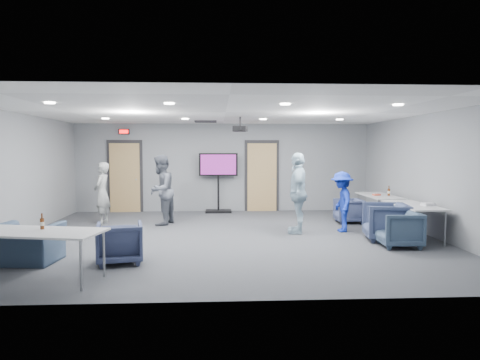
{
  "coord_description": "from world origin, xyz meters",
  "views": [
    {
      "loc": [
        -0.18,
        -9.23,
        1.89
      ],
      "look_at": [
        0.34,
        0.63,
        1.2
      ],
      "focal_mm": 32.0,
      "sensor_mm": 36.0,
      "label": 1
    }
  ],
  "objects_px": {
    "person_c": "(298,193)",
    "bottle_right": "(389,192)",
    "person_d": "(342,202)",
    "table_front_left": "(33,234)",
    "person_a": "(102,193)",
    "table_right_a": "(379,197)",
    "chair_right_a": "(349,211)",
    "tv_stand": "(218,179)",
    "chair_front_b": "(26,244)",
    "bottle_front": "(42,223)",
    "person_b": "(161,190)",
    "chair_right_c": "(398,229)",
    "chair_front_a": "(120,243)",
    "projector": "(240,129)",
    "table_right_b": "(413,207)",
    "chair_right_b": "(386,222)"
  },
  "relations": [
    {
      "from": "person_c",
      "to": "bottle_right",
      "type": "bearing_deg",
      "value": 123.71
    },
    {
      "from": "person_d",
      "to": "table_front_left",
      "type": "distance_m",
      "value": 6.53
    },
    {
      "from": "person_a",
      "to": "person_c",
      "type": "xyz_separation_m",
      "value": [
        4.79,
        -1.49,
        0.13
      ]
    },
    {
      "from": "person_c",
      "to": "table_right_a",
      "type": "height_order",
      "value": "person_c"
    },
    {
      "from": "chair_right_a",
      "to": "tv_stand",
      "type": "relative_size",
      "value": 0.38
    },
    {
      "from": "chair_front_b",
      "to": "bottle_front",
      "type": "xyz_separation_m",
      "value": [
        0.62,
        -0.87,
        0.49
      ]
    },
    {
      "from": "chair_right_a",
      "to": "tv_stand",
      "type": "height_order",
      "value": "tv_stand"
    },
    {
      "from": "person_b",
      "to": "bottle_front",
      "type": "bearing_deg",
      "value": 2.37
    },
    {
      "from": "chair_right_a",
      "to": "bottle_front",
      "type": "distance_m",
      "value": 7.51
    },
    {
      "from": "person_b",
      "to": "person_d",
      "type": "height_order",
      "value": "person_b"
    },
    {
      "from": "person_a",
      "to": "chair_right_c",
      "type": "distance_m",
      "value": 7.17
    },
    {
      "from": "person_b",
      "to": "person_a",
      "type": "bearing_deg",
      "value": -82.86
    },
    {
      "from": "person_c",
      "to": "table_right_a",
      "type": "xyz_separation_m",
      "value": [
        2.35,
        1.17,
        -0.23
      ]
    },
    {
      "from": "chair_front_a",
      "to": "table_front_left",
      "type": "distance_m",
      "value": 1.42
    },
    {
      "from": "person_c",
      "to": "chair_front_a",
      "type": "xyz_separation_m",
      "value": [
        -3.47,
        -2.42,
        -0.58
      ]
    },
    {
      "from": "person_d",
      "to": "chair_front_b",
      "type": "xyz_separation_m",
      "value": [
        -6.08,
        -2.47,
        -0.37
      ]
    },
    {
      "from": "person_c",
      "to": "chair_right_a",
      "type": "xyz_separation_m",
      "value": [
        1.58,
        1.28,
        -0.6
      ]
    },
    {
      "from": "chair_right_a",
      "to": "projector",
      "type": "distance_m",
      "value": 3.59
    },
    {
      "from": "person_b",
      "to": "tv_stand",
      "type": "xyz_separation_m",
      "value": [
        1.46,
        2.15,
        0.14
      ]
    },
    {
      "from": "tv_stand",
      "to": "projector",
      "type": "xyz_separation_m",
      "value": [
        0.52,
        -2.68,
        1.38
      ]
    },
    {
      "from": "tv_stand",
      "to": "projector",
      "type": "relative_size",
      "value": 4.77
    },
    {
      "from": "chair_front_b",
      "to": "bottle_right",
      "type": "relative_size",
      "value": 3.91
    },
    {
      "from": "person_b",
      "to": "bottle_right",
      "type": "distance_m",
      "value": 5.81
    },
    {
      "from": "chair_front_a",
      "to": "tv_stand",
      "type": "bearing_deg",
      "value": -118.23
    },
    {
      "from": "chair_front_b",
      "to": "table_right_b",
      "type": "height_order",
      "value": "table_right_b"
    },
    {
      "from": "bottle_front",
      "to": "person_b",
      "type": "bearing_deg",
      "value": 75.61
    },
    {
      "from": "person_c",
      "to": "bottle_right",
      "type": "xyz_separation_m",
      "value": [
        2.55,
        1.05,
        -0.09
      ]
    },
    {
      "from": "chair_front_a",
      "to": "bottle_front",
      "type": "relative_size",
      "value": 3.18
    },
    {
      "from": "bottle_front",
      "to": "tv_stand",
      "type": "bearing_deg",
      "value": 68.52
    },
    {
      "from": "table_right_b",
      "to": "table_front_left",
      "type": "bearing_deg",
      "value": 111.11
    },
    {
      "from": "person_b",
      "to": "projector",
      "type": "xyz_separation_m",
      "value": [
        1.98,
        -0.52,
        1.52
      ]
    },
    {
      "from": "person_c",
      "to": "bottle_right",
      "type": "height_order",
      "value": "person_c"
    },
    {
      "from": "chair_right_c",
      "to": "table_front_left",
      "type": "xyz_separation_m",
      "value": [
        -6.18,
        -1.85,
        0.34
      ]
    },
    {
      "from": "person_b",
      "to": "table_right_b",
      "type": "relative_size",
      "value": 1.01
    },
    {
      "from": "person_a",
      "to": "chair_front_b",
      "type": "xyz_separation_m",
      "value": [
        -0.24,
        -3.85,
        -0.46
      ]
    },
    {
      "from": "person_b",
      "to": "table_right_a",
      "type": "distance_m",
      "value": 5.61
    },
    {
      "from": "person_d",
      "to": "bottle_front",
      "type": "bearing_deg",
      "value": -53.3
    },
    {
      "from": "person_b",
      "to": "table_right_b",
      "type": "distance_m",
      "value": 5.94
    },
    {
      "from": "table_front_left",
      "to": "bottle_right",
      "type": "xyz_separation_m",
      "value": [
        7.02,
        4.41,
        0.14
      ]
    },
    {
      "from": "chair_front_b",
      "to": "bottle_right",
      "type": "height_order",
      "value": "bottle_right"
    },
    {
      "from": "bottle_right",
      "to": "person_a",
      "type": "bearing_deg",
      "value": 176.54
    },
    {
      "from": "person_b",
      "to": "bottle_right",
      "type": "bearing_deg",
      "value": 104.95
    },
    {
      "from": "chair_right_c",
      "to": "chair_right_b",
      "type": "bearing_deg",
      "value": -176.42
    },
    {
      "from": "chair_right_a",
      "to": "chair_right_c",
      "type": "relative_size",
      "value": 0.89
    },
    {
      "from": "chair_right_c",
      "to": "bottle_front",
      "type": "distance_m",
      "value": 6.36
    },
    {
      "from": "chair_right_b",
      "to": "chair_front_b",
      "type": "xyz_separation_m",
      "value": [
        -6.72,
        -1.46,
        -0.07
      ]
    },
    {
      "from": "table_right_b",
      "to": "bottle_right",
      "type": "bearing_deg",
      "value": -6.24
    },
    {
      "from": "person_b",
      "to": "chair_right_a",
      "type": "bearing_deg",
      "value": 107.34
    },
    {
      "from": "person_d",
      "to": "chair_right_a",
      "type": "height_order",
      "value": "person_d"
    },
    {
      "from": "table_right_a",
      "to": "tv_stand",
      "type": "distance_m",
      "value": 4.71
    }
  ]
}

